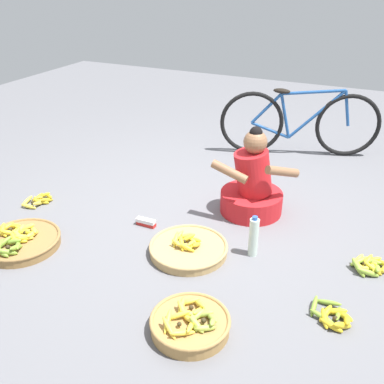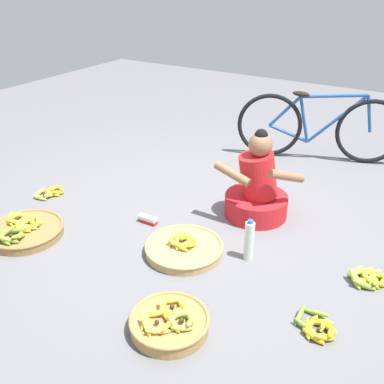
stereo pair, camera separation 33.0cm
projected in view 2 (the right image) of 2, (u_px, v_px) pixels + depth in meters
ground_plane at (205, 220)px, 3.62m from camera, size 10.00×10.00×0.00m
vendor_woman_front at (257, 190)px, 3.58m from camera, size 0.65×0.52×0.76m
bicycle_leaning at (319, 127)px, 4.59m from camera, size 1.62×0.61×0.73m
banana_basket_mid_right at (184, 248)px, 3.19m from camera, size 0.57×0.57×0.14m
banana_basket_near_bicycle at (170, 322)px, 2.51m from camera, size 0.47×0.47×0.16m
banana_basket_back_center at (25, 230)px, 3.39m from camera, size 0.58×0.58×0.15m
loose_bananas_near_vendor at (50, 192)px, 4.00m from camera, size 0.21×0.28×0.09m
loose_bananas_back_left at (317, 327)px, 2.52m from camera, size 0.27×0.26×0.09m
loose_bananas_back_right at (367, 278)px, 2.91m from camera, size 0.28×0.26×0.10m
water_bottle at (249, 241)px, 3.08m from camera, size 0.07×0.07×0.32m
packet_carton_stack at (148, 220)px, 3.57m from camera, size 0.16×0.06×0.06m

